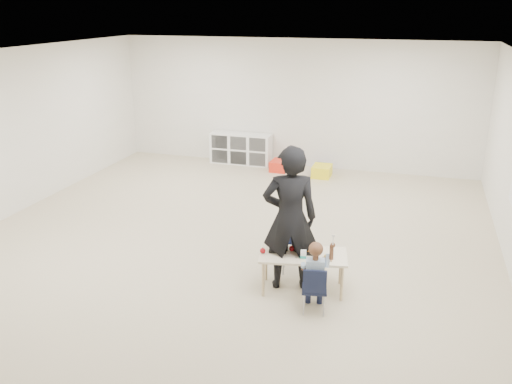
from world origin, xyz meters
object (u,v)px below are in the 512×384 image
(child, at_px, (315,275))
(cubby_shelf, at_px, (241,149))
(table, at_px, (303,272))
(chair_near, at_px, (314,288))
(adult, at_px, (290,218))

(child, xyz_separation_m, cubby_shelf, (-2.84, 5.79, -0.12))
(table, bearing_deg, cubby_shelf, 105.27)
(table, height_order, child, child)
(table, xyz_separation_m, chair_near, (0.24, -0.46, 0.05))
(table, distance_m, chair_near, 0.52)
(child, bearing_deg, table, 106.93)
(chair_near, height_order, cubby_shelf, cubby_shelf)
(cubby_shelf, height_order, adult, adult)
(chair_near, relative_size, adult, 0.32)
(table, height_order, chair_near, chair_near)
(table, bearing_deg, chair_near, -73.07)
(chair_near, bearing_deg, cubby_shelf, 105.40)
(chair_near, height_order, child, child)
(child, bearing_deg, adult, 119.73)
(cubby_shelf, relative_size, adult, 0.74)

